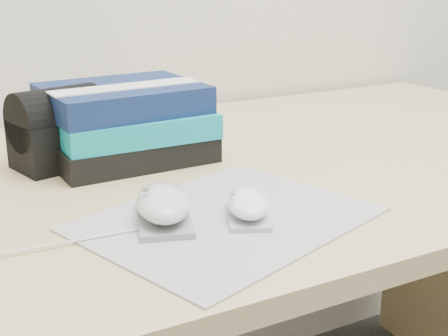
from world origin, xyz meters
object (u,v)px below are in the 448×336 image
mouse_rear (163,205)px  pouch (58,128)px  book_stack (126,122)px  mouse_front (248,206)px  desk (195,279)px

mouse_rear → pouch: (-0.05, 0.29, 0.04)m
book_stack → mouse_rear: bearing=-101.1°
mouse_rear → mouse_front: mouse_rear is taller
mouse_rear → desk: bearing=57.6°
mouse_front → pouch: (-0.15, 0.33, 0.04)m
pouch → mouse_front: bearing=-65.9°
mouse_rear → book_stack: book_stack is taller
mouse_front → book_stack: size_ratio=0.41×
mouse_front → book_stack: (-0.04, 0.32, 0.04)m
mouse_rear → mouse_front: (0.10, -0.04, -0.00)m
desk → mouse_rear: bearing=-122.4°
mouse_front → mouse_rear: bearing=157.9°
desk → pouch: pouch is taller
pouch → mouse_rear: bearing=-80.0°
mouse_rear → book_stack: size_ratio=0.52×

